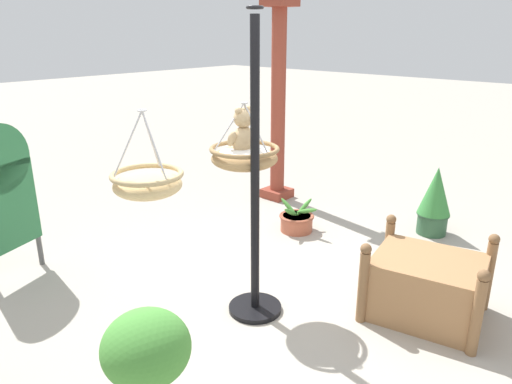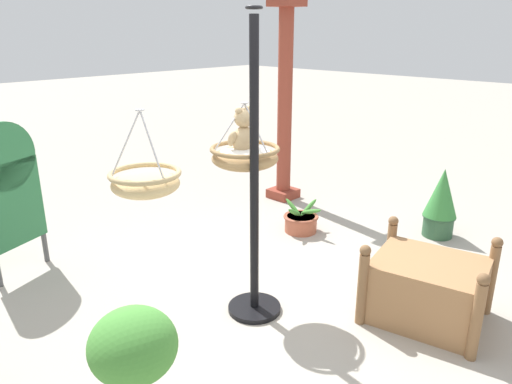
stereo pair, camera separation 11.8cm
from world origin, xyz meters
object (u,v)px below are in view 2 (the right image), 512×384
Objects in this scene: display_pole_central at (254,229)px; wooden_planter_box at (427,287)px; display_sign_board at (10,187)px; greenhouse_pillar_left at (285,108)px; hanging_basket_with_teddy at (245,156)px; teddy_bear at (243,135)px; potted_plant_tall_leafy at (441,203)px; hanging_basket_left_high at (145,182)px; potted_plant_fern_front at (301,221)px.

wooden_planter_box is (0.88, -1.07, -0.46)m from display_pole_central.
greenhouse_pillar_left is at bearing -6.24° from display_sign_board.
greenhouse_pillar_left is at bearing 33.43° from hanging_basket_with_teddy.
display_pole_central reaches higher than display_sign_board.
hanging_basket_with_teddy is 0.18m from teddy_bear.
display_sign_board is at bearing 122.01° from wooden_planter_box.
greenhouse_pillar_left is 3.28× the size of potted_plant_tall_leafy.
display_pole_central is at bearing -16.92° from hanging_basket_left_high.
teddy_bear is 1.92m from wooden_planter_box.
hanging_basket_left_high is 0.57× the size of wooden_planter_box.
greenhouse_pillar_left is at bearing 50.66° from potted_plant_fern_front.
display_sign_board is (-1.22, 1.78, -0.56)m from teddy_bear.
greenhouse_pillar_left is at bearing 62.47° from wooden_planter_box.
hanging_basket_with_teddy is 0.72× the size of potted_plant_tall_leafy.
potted_plant_tall_leafy is at bearing -34.59° from display_sign_board.
potted_plant_tall_leafy is at bearing -50.78° from potted_plant_fern_front.
potted_plant_tall_leafy is at bearing -9.84° from display_pole_central.
display_pole_central is 1.46m from wooden_planter_box.
teddy_bear is 2.59m from greenhouse_pillar_left.
teddy_bear is 1.98m from potted_plant_fern_front.
greenhouse_pillar_left reaches higher than hanging_basket_left_high.
potted_plant_fern_front is 0.66× the size of potted_plant_tall_leafy.
potted_plant_fern_front is at bearing -26.13° from display_sign_board.
hanging_basket_with_teddy is 0.39× the size of display_sign_board.
hanging_basket_with_teddy is at bearing -90.00° from teddy_bear.
potted_plant_tall_leafy is (3.34, -0.68, -0.86)m from hanging_basket_left_high.
greenhouse_pillar_left is (2.16, 1.41, -0.18)m from teddy_bear.
display_pole_central is 3.02× the size of potted_plant_tall_leafy.
potted_plant_tall_leafy is 0.54× the size of display_sign_board.
display_pole_central is at bearing -120.96° from hanging_basket_with_teddy.
potted_plant_fern_front is at bearing 19.08° from teddy_bear.
wooden_planter_box is at bearing -50.63° from display_pole_central.
potted_plant_tall_leafy is (1.66, 0.63, 0.12)m from wooden_planter_box.
teddy_bear is at bearing -55.52° from display_sign_board.
greenhouse_pillar_left is at bearing 96.03° from potted_plant_tall_leafy.
display_pole_central is 0.76m from teddy_bear.
hanging_basket_with_teddy is at bearing 0.34° from hanging_basket_left_high.
teddy_bear is 0.27× the size of display_sign_board.
wooden_planter_box is at bearing -61.09° from hanging_basket_with_teddy.
display_sign_board reaches higher than potted_plant_tall_leafy.
hanging_basket_with_teddy is at bearing 118.91° from wooden_planter_box.
greenhouse_pillar_left is 2.29m from potted_plant_tall_leafy.
teddy_bear is at bearing 61.03° from display_pole_central.
potted_plant_tall_leafy is 4.41m from display_sign_board.
hanging_basket_left_high is (-0.95, -0.03, -0.17)m from teddy_bear.
hanging_basket_with_teddy is at bearing -55.83° from display_sign_board.
hanging_basket_with_teddy is at bearing 163.88° from potted_plant_tall_leafy.
hanging_basket_left_high reaches higher than potted_plant_fern_front.
teddy_bear is 0.97m from hanging_basket_left_high.
greenhouse_pillar_left is 3.25m from wooden_planter_box.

